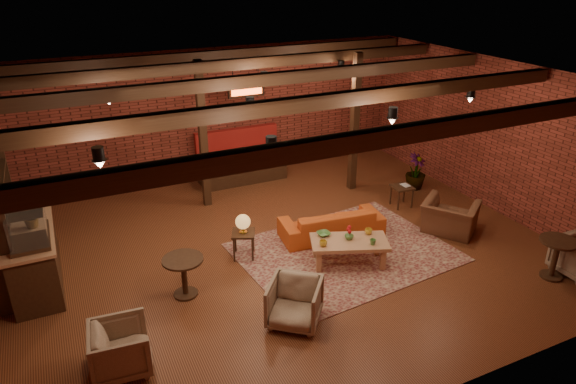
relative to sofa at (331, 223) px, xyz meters
name	(u,v)px	position (x,y,z in m)	size (l,w,h in m)	color
floor	(280,252)	(-1.18, -0.13, -0.29)	(10.00, 10.00, 0.00)	#422010
ceiling	(278,82)	(-1.18, -0.13, 2.91)	(10.00, 8.00, 0.02)	black
wall_back	(210,116)	(-1.18, 3.87, 1.31)	(10.00, 0.02, 3.20)	maroon
wall_front	(428,297)	(-1.18, -4.13, 1.31)	(10.00, 0.02, 3.20)	maroon
wall_right	(493,136)	(3.82, -0.13, 1.31)	(0.02, 8.00, 3.20)	maroon
ceiling_beams	(278,89)	(-1.18, -0.13, 2.79)	(9.80, 6.40, 0.22)	black
ceiling_pipe	(244,84)	(-1.18, 1.47, 2.56)	(0.12, 0.12, 9.60)	black
post_left	(203,136)	(-1.78, 2.47, 1.31)	(0.16, 0.16, 3.20)	black
post_right	(355,124)	(1.62, 1.87, 1.31)	(0.16, 0.16, 3.20)	black
service_counter	(30,237)	(-5.28, 0.87, 0.51)	(0.80, 2.50, 1.60)	black
plant_counter	(32,208)	(-5.18, 1.07, 0.93)	(0.35, 0.39, 0.30)	#337F33
banquette	(242,161)	(-0.58, 3.42, 0.21)	(2.10, 0.70, 1.00)	maroon
service_sign	(246,91)	(-0.58, 2.97, 2.06)	(0.86, 0.06, 0.30)	#F95018
ceiling_spotlights	(278,103)	(-1.18, -0.13, 2.57)	(6.40, 4.40, 0.28)	black
rug	(345,252)	(-0.08, -0.66, -0.29)	(3.78, 2.89, 0.01)	maroon
sofa	(331,223)	(0.00, 0.00, 0.00)	(2.01, 0.79, 0.59)	#BF4B1A
coffee_table	(348,243)	(-0.23, -1.00, 0.12)	(1.52, 1.14, 0.72)	#A8734E
side_table_lamp	(243,225)	(-1.84, 0.01, 0.36)	(0.54, 0.54, 0.86)	black
round_table_left	(184,271)	(-3.13, -0.70, 0.17)	(0.66, 0.66, 0.69)	black
armchair_a	(120,346)	(-4.32, -1.99, 0.09)	(0.74, 0.69, 0.76)	#B3A58B
armchair_b	(295,301)	(-1.82, -2.08, 0.09)	(0.75, 0.70, 0.77)	#B3A58B
armchair_right	(450,212)	(2.22, -0.85, 0.15)	(1.01, 0.66, 0.88)	brown
side_table_book	(402,188)	(2.09, 0.54, 0.15)	(0.47, 0.47, 0.50)	black
round_table_right	(556,253)	(2.72, -2.89, 0.19)	(0.62, 0.62, 0.73)	black
plant_tall	(420,137)	(2.98, 1.20, 0.99)	(1.44, 1.44, 2.57)	#4C7F4C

